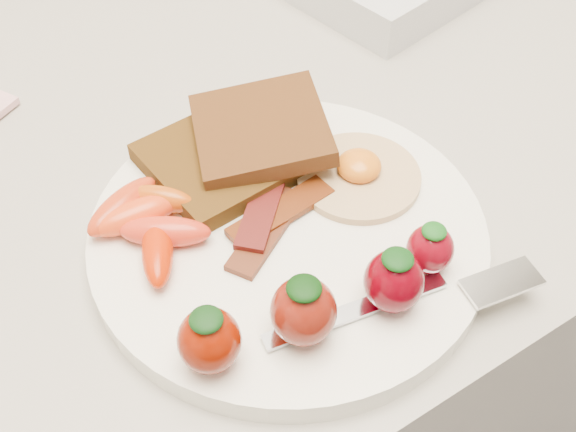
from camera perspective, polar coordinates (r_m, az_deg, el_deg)
counter at (r=0.96m, az=-3.73°, el=-13.12°), size 2.00×0.60×0.90m
plate at (r=0.49m, az=0.00°, el=-1.47°), size 0.27×0.27×0.02m
toast_lower at (r=0.52m, az=-5.39°, el=4.40°), size 0.10×0.10×0.01m
toast_upper at (r=0.53m, az=-2.18°, el=6.84°), size 0.12×0.12×0.02m
fried_egg at (r=0.52m, az=5.61°, el=3.36°), size 0.12×0.12×0.02m
bacon_strips at (r=0.49m, az=-1.40°, el=0.01°), size 0.10×0.08×0.01m
baby_carrots at (r=0.49m, az=-11.11°, el=-0.39°), size 0.08×0.10×0.02m
strawberries at (r=0.42m, az=2.89°, el=-6.63°), size 0.18×0.06×0.05m
fork at (r=0.46m, az=10.67°, el=-6.33°), size 0.18×0.06×0.00m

